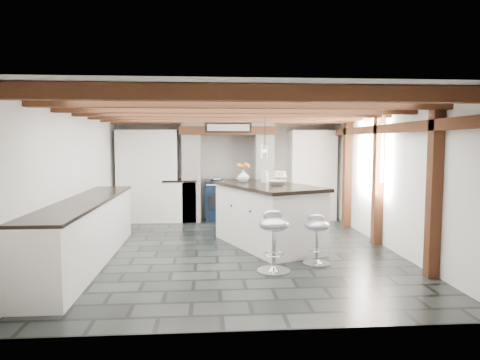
{
  "coord_description": "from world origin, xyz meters",
  "views": [
    {
      "loc": [
        -0.44,
        -6.78,
        1.73
      ],
      "look_at": [
        0.1,
        0.4,
        1.1
      ],
      "focal_mm": 32.0,
      "sensor_mm": 36.0,
      "label": 1
    }
  ],
  "objects": [
    {
      "name": "ground",
      "position": [
        0.0,
        0.0,
        0.0
      ],
      "size": [
        6.0,
        6.0,
        0.0
      ],
      "primitive_type": "plane",
      "color": "black",
      "rests_on": "ground"
    },
    {
      "name": "room_shell",
      "position": [
        -0.61,
        1.42,
        1.07
      ],
      "size": [
        6.0,
        6.03,
        6.0
      ],
      "color": "silver",
      "rests_on": "ground"
    },
    {
      "name": "range_cooker",
      "position": [
        0.0,
        2.68,
        0.47
      ],
      "size": [
        1.0,
        0.63,
        0.99
      ],
      "color": "black",
      "rests_on": "ground"
    },
    {
      "name": "kitchen_island",
      "position": [
        0.55,
        0.24,
        0.53
      ],
      "size": [
        1.81,
        2.36,
        1.38
      ],
      "rotation": [
        0.0,
        0.0,
        0.39
      ],
      "color": "white",
      "rests_on": "ground"
    },
    {
      "name": "bar_stool_near",
      "position": [
        1.1,
        -0.91,
        0.45
      ],
      "size": [
        0.46,
        0.46,
        0.72
      ],
      "rotation": [
        0.0,
        0.0,
        -0.42
      ],
      "color": "silver",
      "rests_on": "ground"
    },
    {
      "name": "bar_stool_far",
      "position": [
        0.43,
        -1.23,
        0.52
      ],
      "size": [
        0.47,
        0.47,
        0.83
      ],
      "rotation": [
        0.0,
        0.0,
        0.16
      ],
      "color": "silver",
      "rests_on": "ground"
    }
  ]
}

